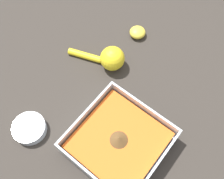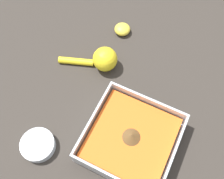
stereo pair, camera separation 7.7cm
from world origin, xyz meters
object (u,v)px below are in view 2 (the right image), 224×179
Objects in this scene: lemon_squeezer at (102,59)px; lemon_half at (122,29)px; spice_bowl at (38,145)px; square_dish at (131,139)px.

lemon_half is (-0.15, -0.00, -0.02)m from lemon_squeezer.
spice_bowl is 0.47m from lemon_half.
spice_bowl is at bearing -116.52° from lemon_squeezer.
lemon_squeezer is at bearing -135.86° from square_dish.
lemon_squeezer is (-0.19, -0.19, 0.01)m from square_dish.
lemon_squeezer is at bearing 173.24° from spice_bowl.
square_dish is at bearing 28.38° from lemon_half.
square_dish is 0.25m from spice_bowl.
lemon_squeezer is 3.40× the size of lemon_half.
spice_bowl is 0.51× the size of lemon_squeezer.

